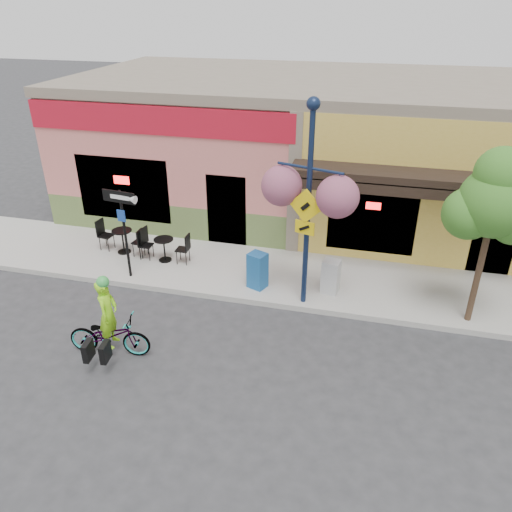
% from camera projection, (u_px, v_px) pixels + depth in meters
% --- Properties ---
extents(ground, '(90.00, 90.00, 0.00)m').
position_uv_depth(ground, '(307.00, 325.00, 11.75)').
color(ground, '#2D2D30').
rests_on(ground, ground).
extents(sidewalk, '(24.00, 3.00, 0.15)m').
position_uv_depth(sidewalk, '(319.00, 280.00, 13.43)').
color(sidewalk, '#9E9B93').
rests_on(sidewalk, ground).
extents(curb, '(24.00, 0.12, 0.15)m').
position_uv_depth(curb, '(311.00, 309.00, 12.18)').
color(curb, '#A8A59E').
rests_on(curb, ground).
extents(building, '(18.20, 8.20, 4.50)m').
position_uv_depth(building, '(344.00, 147.00, 17.13)').
color(building, '#C76862').
rests_on(building, ground).
extents(bicycle, '(1.84, 0.83, 0.93)m').
position_uv_depth(bicycle, '(109.00, 335.00, 10.62)').
color(bicycle, maroon).
rests_on(bicycle, ground).
extents(cyclist_rider, '(0.44, 0.61, 1.56)m').
position_uv_depth(cyclist_rider, '(110.00, 323.00, 10.46)').
color(cyclist_rider, '#90E618').
rests_on(cyclist_rider, ground).
extents(lamp_post, '(1.69, 1.05, 4.93)m').
position_uv_depth(lamp_post, '(308.00, 209.00, 11.23)').
color(lamp_post, '#13213E').
rests_on(lamp_post, sidewalk).
extents(one_way_sign, '(0.96, 0.33, 2.44)m').
position_uv_depth(one_way_sign, '(125.00, 235.00, 12.92)').
color(one_way_sign, black).
rests_on(one_way_sign, sidewalk).
extents(cafe_set_left, '(1.63, 0.97, 0.93)m').
position_uv_depth(cafe_set_left, '(123.00, 238.00, 14.49)').
color(cafe_set_left, black).
rests_on(cafe_set_left, sidewalk).
extents(cafe_set_right, '(1.48, 0.76, 0.88)m').
position_uv_depth(cafe_set_right, '(164.00, 246.00, 14.06)').
color(cafe_set_right, black).
rests_on(cafe_set_right, sidewalk).
extents(newspaper_box_blue, '(0.55, 0.52, 0.96)m').
position_uv_depth(newspaper_box_blue, '(257.00, 270.00, 12.76)').
color(newspaper_box_blue, '#17528F').
rests_on(newspaper_box_blue, sidewalk).
extents(newspaper_box_grey, '(0.48, 0.44, 0.89)m').
position_uv_depth(newspaper_box_grey, '(331.00, 276.00, 12.56)').
color(newspaper_box_grey, '#B6B6B6').
rests_on(newspaper_box_grey, sidewalk).
extents(street_tree, '(1.96, 1.96, 4.15)m').
position_uv_depth(street_tree, '(486.00, 239.00, 10.72)').
color(street_tree, '#3D7A26').
rests_on(street_tree, sidewalk).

